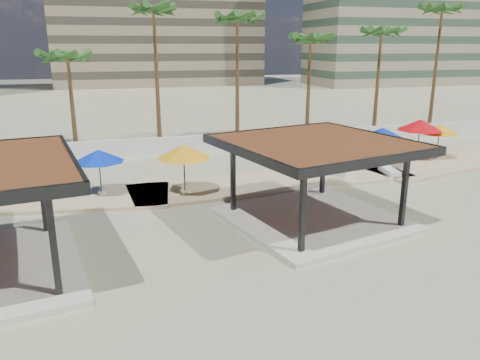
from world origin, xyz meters
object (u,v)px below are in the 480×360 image
object	(u,v)px
umbrella_c	(420,125)
lounger_b	(389,170)
lounger_c	(336,170)
pavilion_central	(315,174)

from	to	relation	value
umbrella_c	lounger_b	size ratio (longest dim) A/B	1.80
umbrella_c	lounger_c	world-z (taller)	umbrella_c
pavilion_central	lounger_c	bearing A→B (deg)	41.85
umbrella_c	lounger_b	bearing A→B (deg)	-145.08
lounger_b	umbrella_c	bearing A→B (deg)	-46.18
lounger_c	pavilion_central	bearing A→B (deg)	128.53
pavilion_central	lounger_c	distance (m)	7.81
lounger_b	lounger_c	world-z (taller)	lounger_c
umbrella_c	lounger_c	distance (m)	7.41
umbrella_c	lounger_b	world-z (taller)	umbrella_c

